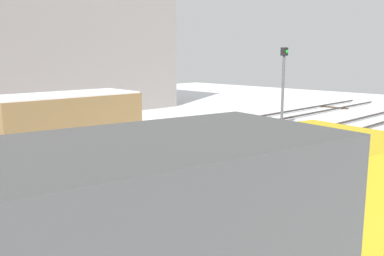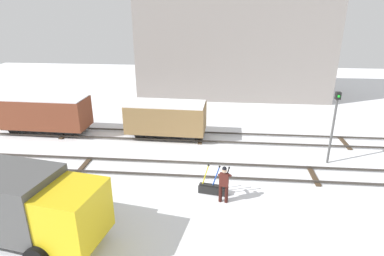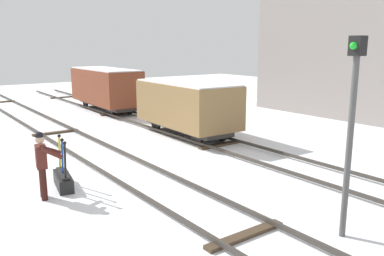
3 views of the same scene
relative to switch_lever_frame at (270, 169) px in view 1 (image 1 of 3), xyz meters
name	(u,v)px [view 1 (image 1 of 3)]	position (x,y,z in m)	size (l,w,h in m)	color
ground_plane	(200,170)	(-0.95, 1.96, -0.25)	(60.00, 60.00, 0.00)	white
track_main_line	(200,167)	(-0.95, 1.96, -0.13)	(44.00, 1.94, 0.18)	#38332D
track_siding_near	(120,145)	(-0.95, 6.30, -0.14)	(44.00, 1.94, 0.18)	#38332D
switch_lever_frame	(270,169)	(0.00, 0.00, 0.00)	(1.39, 0.57, 1.43)	black
rail_worker	(298,146)	(0.48, -0.62, 0.71)	(0.61, 0.70, 1.69)	#351511
delivery_truck	(218,227)	(-6.47, -3.74, 1.32)	(5.94, 3.16, 2.72)	gold
signal_post	(283,82)	(6.02, 3.55, 2.14)	(0.24, 0.32, 3.90)	#4C4C4C
apartment_building	(38,39)	(1.19, 17.70, 4.28)	(17.05, 6.49, 9.04)	gray
freight_car_mid_siding	(66,121)	(-3.14, 6.30, 1.07)	(4.95, 2.36, 2.27)	#2D2B28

